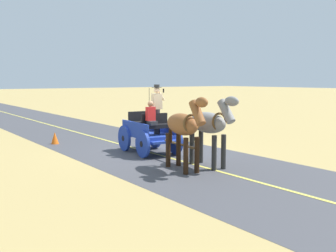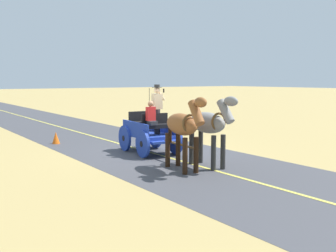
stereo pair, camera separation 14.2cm
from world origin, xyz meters
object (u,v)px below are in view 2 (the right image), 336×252
(horse_near_side, at_px, (209,124))
(horse_drawn_carriage, at_px, (150,131))
(traffic_cone, at_px, (56,138))
(horse_off_side, at_px, (183,126))

(horse_near_side, bearing_deg, horse_drawn_carriage, -86.54)
(horse_near_side, relative_size, traffic_cone, 4.42)
(horse_near_side, distance_m, horse_off_side, 0.93)
(horse_drawn_carriage, bearing_deg, horse_near_side, 93.46)
(horse_drawn_carriage, xyz_separation_m, horse_off_side, (0.74, 2.97, 0.51))
(horse_drawn_carriage, height_order, horse_off_side, horse_drawn_carriage)
(horse_near_side, height_order, traffic_cone, horse_near_side)
(horse_drawn_carriage, distance_m, traffic_cone, 4.57)
(horse_off_side, height_order, traffic_cone, horse_off_side)
(horse_drawn_carriage, relative_size, traffic_cone, 9.03)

